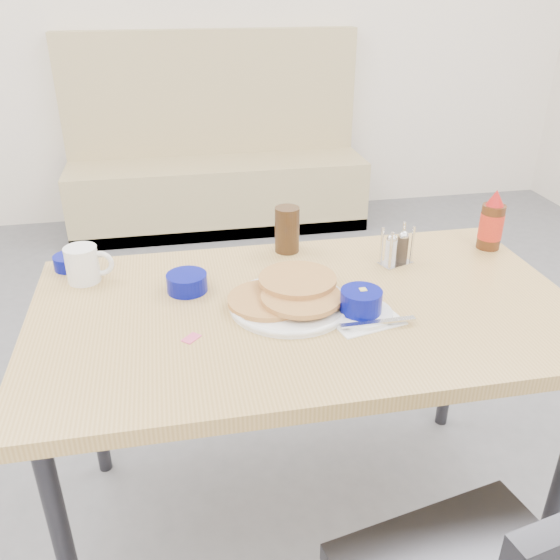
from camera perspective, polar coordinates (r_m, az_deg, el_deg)
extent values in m
cube|color=tan|center=(3.99, -5.91, 8.25)|extent=(1.90, 0.55, 0.45)
cube|color=tan|center=(4.07, -6.58, 15.84)|extent=(1.90, 0.12, 1.00)
cube|color=#2D2D33|center=(4.05, -5.79, 5.78)|extent=(1.90, 0.55, 0.08)
cube|color=tan|center=(1.54, 2.50, -3.04)|extent=(1.40, 0.80, 0.04)
cylinder|color=#2D2D33|center=(1.54, -19.89, -23.66)|extent=(0.04, 0.04, 0.72)
cylinder|color=#2D2D33|center=(2.01, -17.73, -9.47)|extent=(0.04, 0.04, 0.72)
cylinder|color=#2D2D33|center=(2.20, 16.33, -5.77)|extent=(0.04, 0.04, 0.72)
cylinder|color=white|center=(1.52, 0.94, -2.33)|extent=(0.31, 0.31, 0.02)
cylinder|color=#C5874A|center=(1.51, -1.21, -1.92)|extent=(0.20, 0.20, 0.01)
cylinder|color=#C5874A|center=(1.49, 2.05, -1.69)|extent=(0.20, 0.20, 0.01)
cylinder|color=#C5874A|center=(1.55, 1.70, 0.06)|extent=(0.20, 0.20, 0.01)
cube|color=silver|center=(1.50, 5.66, -2.33)|extent=(0.10, 0.12, 0.01)
cylinder|color=white|center=(1.71, -18.49, 1.43)|extent=(0.09, 0.09, 0.10)
cylinder|color=black|center=(1.70, -18.71, 2.81)|extent=(0.08, 0.08, 0.00)
torus|color=white|center=(1.70, -16.89, 1.53)|extent=(0.08, 0.02, 0.07)
cube|color=white|center=(1.50, 7.71, -3.33)|extent=(0.20, 0.20, 0.00)
cylinder|color=white|center=(1.49, 7.73, -3.11)|extent=(0.16, 0.16, 0.01)
cylinder|color=#050B7A|center=(1.48, 7.80, -2.00)|extent=(0.10, 0.10, 0.06)
cylinder|color=white|center=(1.47, 7.86, -1.23)|extent=(0.09, 0.09, 0.01)
cube|color=#F4DB60|center=(1.47, 7.99, -1.00)|extent=(0.02, 0.02, 0.01)
cube|color=silver|center=(1.45, 9.41, -4.01)|extent=(0.19, 0.02, 0.00)
cylinder|color=#050B7A|center=(1.82, -19.60, 1.65)|extent=(0.09, 0.09, 0.04)
cylinder|color=#050B7A|center=(1.61, -8.95, -0.23)|extent=(0.11, 0.11, 0.05)
cylinder|color=#372211|center=(1.80, 0.69, 4.88)|extent=(0.10, 0.10, 0.14)
cube|color=silver|center=(1.78, 11.03, 1.62)|extent=(0.11, 0.09, 0.00)
cylinder|color=silver|center=(1.72, 10.62, 2.81)|extent=(0.01, 0.01, 0.11)
cylinder|color=silver|center=(1.77, 12.63, 3.36)|extent=(0.01, 0.01, 0.11)
cylinder|color=silver|center=(1.74, 9.75, 3.30)|extent=(0.01, 0.01, 0.11)
cylinder|color=silver|center=(1.79, 11.75, 3.82)|extent=(0.01, 0.01, 0.11)
cylinder|color=silver|center=(1.75, 10.60, 2.65)|extent=(0.03, 0.03, 0.08)
cylinder|color=#3F3326|center=(1.78, 11.69, 2.95)|extent=(0.03, 0.03, 0.08)
cylinder|color=#47230F|center=(1.94, 19.64, 4.85)|extent=(0.07, 0.07, 0.14)
cylinder|color=#F0401B|center=(1.94, 19.65, 4.93)|extent=(0.07, 0.07, 0.08)
cone|color=#B81311|center=(1.91, 20.08, 7.46)|extent=(0.05, 0.05, 0.05)
cube|color=#DD4976|center=(1.41, -8.53, -5.56)|extent=(0.05, 0.05, 0.00)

